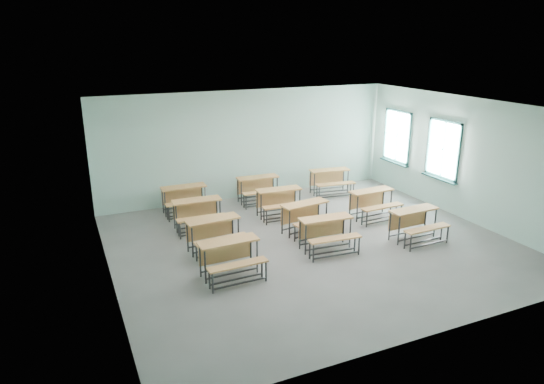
{
  "coord_description": "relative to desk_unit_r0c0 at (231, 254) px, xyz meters",
  "views": [
    {
      "loc": [
        -5.12,
        -9.15,
        4.64
      ],
      "look_at": [
        -0.5,
        1.2,
        1.0
      ],
      "focal_mm": 32.0,
      "sensor_mm": 36.0,
      "label": 1
    }
  ],
  "objects": [
    {
      "name": "room",
      "position": [
        2.36,
        0.79,
        1.09
      ],
      "size": [
        9.04,
        8.04,
        3.24
      ],
      "color": "gray",
      "rests_on": "ground"
    },
    {
      "name": "desk_unit_r0c0",
      "position": [
        0.0,
        0.0,
        0.0
      ],
      "size": [
        1.24,
        0.85,
        0.76
      ],
      "rotation": [
        0.0,
        0.0,
        0.03
      ],
      "color": "#C98848",
      "rests_on": "ground"
    },
    {
      "name": "desk_unit_r0c1",
      "position": [
        2.42,
        0.33,
        0.0
      ],
      "size": [
        1.27,
        0.9,
        0.76
      ],
      "rotation": [
        0.0,
        0.0,
        -0.07
      ],
      "color": "#C98848",
      "rests_on": "ground"
    },
    {
      "name": "desk_unit_r0c2",
      "position": [
        4.63,
        -0.03,
        0.0
      ],
      "size": [
        1.24,
        0.86,
        0.76
      ],
      "rotation": [
        0.0,
        0.0,
        0.04
      ],
      "color": "#C98848",
      "rests_on": "ground"
    },
    {
      "name": "desk_unit_r1c0",
      "position": [
        0.08,
        1.31,
        0.0
      ],
      "size": [
        1.27,
        0.91,
        0.76
      ],
      "rotation": [
        0.0,
        0.0,
        0.08
      ],
      "color": "#C98848",
      "rests_on": "ground"
    },
    {
      "name": "desk_unit_r1c1",
      "position": [
        2.48,
        1.42,
        0.0
      ],
      "size": [
        1.31,
        0.97,
        0.76
      ],
      "rotation": [
        0.0,
        0.0,
        0.14
      ],
      "color": "#C98848",
      "rests_on": "ground"
    },
    {
      "name": "desk_unit_r1c2",
      "position": [
        4.58,
        1.62,
        0.0
      ],
      "size": [
        1.25,
        0.86,
        0.76
      ],
      "rotation": [
        0.0,
        0.0,
        0.04
      ],
      "color": "#C98848",
      "rests_on": "ground"
    },
    {
      "name": "desk_unit_r2c0",
      "position": [
        0.1,
        2.75,
        0.0
      ],
      "size": [
        1.25,
        0.87,
        0.76
      ],
      "rotation": [
        0.0,
        0.0,
        -0.05
      ],
      "color": "#C98848",
      "rests_on": "ground"
    },
    {
      "name": "desk_unit_r2c1",
      "position": [
        2.36,
        2.73,
        0.0
      ],
      "size": [
        1.26,
        0.89,
        0.76
      ],
      "rotation": [
        0.0,
        0.0,
        -0.06
      ],
      "color": "#C98848",
      "rests_on": "ground"
    },
    {
      "name": "desk_unit_r3c0",
      "position": [
        0.09,
        4.0,
        0.0
      ],
      "size": [
        1.22,
        0.82,
        0.76
      ],
      "rotation": [
        0.0,
        0.0,
        -0.01
      ],
      "color": "#C98848",
      "rests_on": "ground"
    },
    {
      "name": "desk_unit_r3c1",
      "position": [
        2.3,
        4.05,
        0.0
      ],
      "size": [
        1.25,
        0.87,
        0.76
      ],
      "rotation": [
        0.0,
        0.0,
        -0.05
      ],
      "color": "#C98848",
      "rests_on": "ground"
    },
    {
      "name": "desk_unit_r3c2",
      "position": [
        4.62,
        3.89,
        0.0
      ],
      "size": [
        1.31,
        0.96,
        0.76
      ],
      "rotation": [
        0.0,
        0.0,
        -0.13
      ],
      "color": "#C98848",
      "rests_on": "ground"
    }
  ]
}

